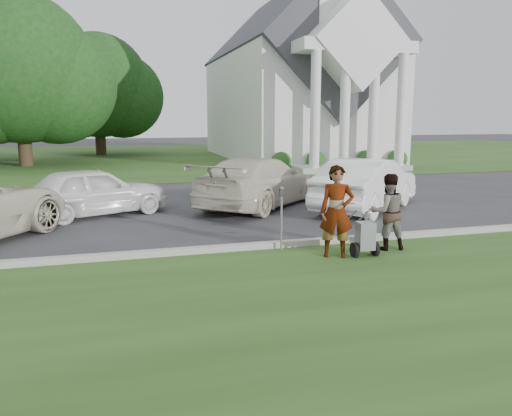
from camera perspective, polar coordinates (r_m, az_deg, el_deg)
name	(u,v)px	position (r m, az deg, el deg)	size (l,w,h in m)	color
ground	(272,256)	(10.36, 1.81, -5.47)	(120.00, 120.00, 0.00)	#333335
grass_strip	(332,308)	(7.70, 8.69, -11.25)	(80.00, 7.00, 0.01)	#2B4919
church_lawn	(159,157)	(36.73, -11.08, 5.79)	(80.00, 30.00, 0.01)	#2B4919
curb	(264,246)	(10.85, 0.93, -4.32)	(80.00, 0.18, 0.15)	#9E9E93
church	(296,70)	(34.90, 4.60, 15.47)	(9.19, 19.00, 24.10)	white
tree_left	(19,76)	(31.96, -25.48, 13.51)	(10.63, 8.40, 9.71)	#332316
tree_back	(98,91)	(39.54, -17.64, 12.67)	(9.61, 7.60, 8.89)	#332316
striping_cart	(365,237)	(10.41, 12.35, -3.23)	(0.54, 1.05, 0.98)	black
person_left	(337,212)	(10.17, 9.21, -0.49)	(0.68, 0.45, 1.87)	#999999
person_right	(387,212)	(11.01, 14.78, -0.49)	(0.79, 0.62, 1.63)	#999999
parking_meter_near	(281,211)	(10.56, 2.93, -0.35)	(0.10, 0.09, 1.37)	#93979B
car_b	(94,191)	(15.09, -18.06, 1.81)	(1.68, 4.18, 1.43)	white
car_c	(259,182)	(15.87, 0.35, 3.01)	(2.22, 5.45, 1.58)	beige
car_d	(367,184)	(15.64, 12.52, 2.66)	(1.68, 4.81, 1.58)	white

